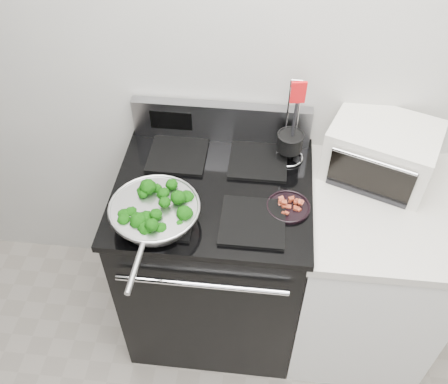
# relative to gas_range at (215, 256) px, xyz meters

# --- Properties ---
(back_wall) EXTENTS (4.00, 0.02, 2.70)m
(back_wall) POSITION_rel_gas_range_xyz_m (0.30, 0.34, 0.86)
(back_wall) COLOR silver
(back_wall) RESTS_ON ground
(gas_range) EXTENTS (0.79, 0.69, 1.13)m
(gas_range) POSITION_rel_gas_range_xyz_m (0.00, 0.00, 0.00)
(gas_range) COLOR black
(gas_range) RESTS_ON floor
(counter) EXTENTS (0.62, 0.68, 0.92)m
(counter) POSITION_rel_gas_range_xyz_m (0.68, -0.00, -0.03)
(counter) COLOR white
(counter) RESTS_ON floor
(skillet) EXTENTS (0.34, 0.53, 0.07)m
(skillet) POSITION_rel_gas_range_xyz_m (-0.19, -0.21, 0.52)
(skillet) COLOR silver
(skillet) RESTS_ON gas_range
(broccoli_pile) EXTENTS (0.26, 0.26, 0.09)m
(broccoli_pile) POSITION_rel_gas_range_xyz_m (-0.19, -0.20, 0.53)
(broccoli_pile) COLOR black
(broccoli_pile) RESTS_ON skillet
(bacon_plate) EXTENTS (0.17, 0.17, 0.04)m
(bacon_plate) POSITION_rel_gas_range_xyz_m (0.30, -0.08, 0.48)
(bacon_plate) COLOR black
(bacon_plate) RESTS_ON gas_range
(utensil_holder) EXTENTS (0.13, 0.13, 0.39)m
(utensil_holder) POSITION_rel_gas_range_xyz_m (0.29, 0.20, 0.53)
(utensil_holder) COLOR silver
(utensil_holder) RESTS_ON gas_range
(toaster_oven) EXTENTS (0.49, 0.43, 0.23)m
(toaster_oven) POSITION_rel_gas_range_xyz_m (0.66, 0.19, 0.55)
(toaster_oven) COLOR silver
(toaster_oven) RESTS_ON counter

